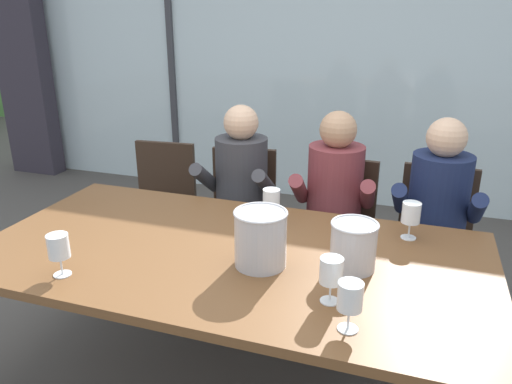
{
  "coord_description": "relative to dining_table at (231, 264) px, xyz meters",
  "views": [
    {
      "loc": [
        0.72,
        -1.79,
        1.74
      ],
      "look_at": [
        0.0,
        0.35,
        0.9
      ],
      "focal_mm": 34.55,
      "sensor_mm": 36.0,
      "label": 1
    }
  ],
  "objects": [
    {
      "name": "curtain_heavy_drape",
      "position": [
        -3.36,
        2.53,
        0.62
      ],
      "size": [
        0.56,
        0.2,
        2.6
      ],
      "primitive_type": "cube",
      "color": "#332D38",
      "rests_on": "ground"
    },
    {
      "name": "dining_table",
      "position": [
        0.0,
        0.0,
        0.0
      ],
      "size": [
        2.21,
        1.13,
        0.75
      ],
      "color": "brown",
      "rests_on": "ground"
    },
    {
      "name": "ground",
      "position": [
        0.0,
        1.0,
        -0.68
      ],
      "size": [
        14.0,
        14.0,
        0.0
      ],
      "primitive_type": "plane",
      "color": "#4C4742"
    },
    {
      "name": "chair_center",
      "position": [
        0.31,
        0.98,
        -0.16
      ],
      "size": [
        0.47,
        0.47,
        0.89
      ],
      "rotation": [
        0.0,
        0.0,
        -0.07
      ],
      "color": "#332319",
      "rests_on": "ground"
    },
    {
      "name": "chair_near_curtain",
      "position": [
        -0.89,
        0.98,
        -0.16
      ],
      "size": [
        0.48,
        0.48,
        0.89
      ],
      "rotation": [
        0.0,
        0.0,
        0.09
      ],
      "color": "#332319",
      "rests_on": "ground"
    },
    {
      "name": "ice_bucket_primary",
      "position": [
        0.16,
        -0.07,
        0.19
      ],
      "size": [
        0.22,
        0.22,
        0.24
      ],
      "color": "#B7B7BC",
      "rests_on": "dining_table"
    },
    {
      "name": "wine_glass_by_right_taster",
      "position": [
        0.08,
        0.35,
        0.18
      ],
      "size": [
        0.08,
        0.08,
        0.17
      ],
      "color": "silver",
      "rests_on": "dining_table"
    },
    {
      "name": "person_maroon_top",
      "position": [
        0.3,
        0.84,
        0.01
      ],
      "size": [
        0.48,
        0.63,
        1.21
      ],
      "rotation": [
        0.0,
        0.0,
        0.08
      ],
      "color": "brown",
      "rests_on": "ground"
    },
    {
      "name": "chair_left_of_center",
      "position": [
        -0.32,
        1.0,
        -0.16
      ],
      "size": [
        0.5,
        0.5,
        0.89
      ],
      "rotation": [
        0.0,
        0.0,
        0.14
      ],
      "color": "#332319",
      "rests_on": "ground"
    },
    {
      "name": "chair_right_of_center",
      "position": [
        0.87,
        1.0,
        -0.16
      ],
      "size": [
        0.46,
        0.46,
        0.89
      ],
      "rotation": [
        0.0,
        0.0,
        -0.04
      ],
      "color": "#332319",
      "rests_on": "ground"
    },
    {
      "name": "window_mullion_left",
      "position": [
        -1.67,
        2.69,
        0.62
      ],
      "size": [
        0.06,
        0.06,
        2.6
      ],
      "primitive_type": "cube",
      "color": "#38383D",
      "rests_on": "ground"
    },
    {
      "name": "wine_glass_near_bucket",
      "position": [
        0.48,
        -0.26,
        0.18
      ],
      "size": [
        0.08,
        0.08,
        0.17
      ],
      "color": "silver",
      "rests_on": "dining_table"
    },
    {
      "name": "person_navy_polo",
      "position": [
        0.86,
        0.84,
        0.01
      ],
      "size": [
        0.48,
        0.62,
        1.21
      ],
      "rotation": [
        0.0,
        0.0,
        -0.05
      ],
      "color": "#192347",
      "rests_on": "ground"
    },
    {
      "name": "wine_glass_by_left_taster",
      "position": [
        0.57,
        -0.4,
        0.18
      ],
      "size": [
        0.08,
        0.08,
        0.17
      ],
      "color": "silver",
      "rests_on": "dining_table"
    },
    {
      "name": "ice_bucket_secondary",
      "position": [
        0.52,
        0.02,
        0.17
      ],
      "size": [
        0.19,
        0.19,
        0.2
      ],
      "color": "#B7B7BC",
      "rests_on": "dining_table"
    },
    {
      "name": "hillside_vineyard",
      "position": [
        0.0,
        6.01,
        0.26
      ],
      "size": [
        13.41,
        2.4,
        1.89
      ],
      "primitive_type": "cube",
      "color": "#477A38",
      "rests_on": "ground"
    },
    {
      "name": "wine_glass_center_pour",
      "position": [
        -0.55,
        -0.41,
        0.18
      ],
      "size": [
        0.08,
        0.08,
        0.17
      ],
      "color": "silver",
      "rests_on": "dining_table"
    },
    {
      "name": "person_charcoal_jacket",
      "position": [
        -0.28,
        0.84,
        0.01
      ],
      "size": [
        0.46,
        0.61,
        1.21
      ],
      "rotation": [
        0.0,
        0.0,
        0.01
      ],
      "color": "#38383D",
      "rests_on": "ground"
    },
    {
      "name": "wine_glass_spare_empty",
      "position": [
        0.73,
        0.38,
        0.18
      ],
      "size": [
        0.08,
        0.08,
        0.17
      ],
      "color": "silver",
      "rests_on": "dining_table"
    },
    {
      "name": "window_glass_panel",
      "position": [
        0.0,
        2.71,
        0.62
      ],
      "size": [
        7.41,
        0.03,
        2.6
      ],
      "primitive_type": "cube",
      "color": "silver",
      "rests_on": "ground"
    }
  ]
}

